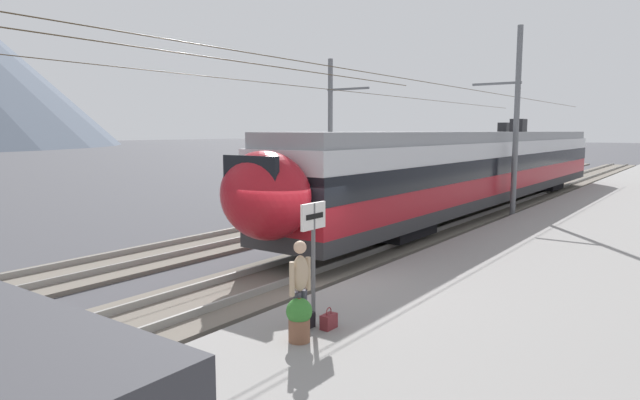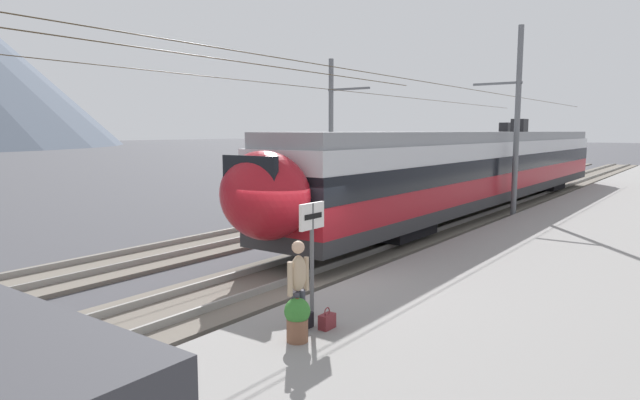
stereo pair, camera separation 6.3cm
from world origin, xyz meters
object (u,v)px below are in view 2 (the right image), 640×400
at_px(train_near_platform, 484,166).
at_px(handbag_near_sign, 305,320).
at_px(passenger_walking, 298,284).
at_px(catenary_mast_mid, 514,121).
at_px(potted_plant_platform_edge, 297,317).
at_px(catenary_mast_far_side, 334,130).
at_px(platform_sign, 312,233).
at_px(handbag_beside_passenger, 327,321).
at_px(train_far_track, 478,155).

relative_size(train_near_platform, handbag_near_sign, 79.61).
relative_size(passenger_walking, handbag_near_sign, 4.12).
distance_m(train_near_platform, catenary_mast_mid, 3.04).
distance_m(train_near_platform, passenger_walking, 18.99).
height_order(handbag_near_sign, potted_plant_platform_edge, potted_plant_platform_edge).
distance_m(catenary_mast_mid, catenary_mast_far_side, 8.55).
xyz_separation_m(catenary_mast_far_side, platform_sign, (-14.48, -9.66, -1.96)).
bearing_deg(potted_plant_platform_edge, handbag_beside_passenger, -3.95).
bearing_deg(train_far_track, platform_sign, -165.27).
bearing_deg(train_far_track, train_near_platform, -158.34).
relative_size(handbag_beside_passenger, handbag_near_sign, 0.96).
height_order(catenary_mast_far_side, platform_sign, catenary_mast_far_side).
bearing_deg(platform_sign, handbag_beside_passenger, -121.86).
distance_m(catenary_mast_far_side, handbag_near_sign, 18.41).
bearing_deg(catenary_mast_mid, train_far_track, 26.04).
bearing_deg(handbag_beside_passenger, catenary_mast_far_side, 34.69).
height_order(train_far_track, catenary_mast_far_side, catenary_mast_far_side).
relative_size(train_far_track, potted_plant_platform_edge, 46.49).
bearing_deg(potted_plant_platform_edge, passenger_walking, 31.75).
height_order(handbag_beside_passenger, handbag_near_sign, handbag_near_sign).
bearing_deg(platform_sign, train_near_platform, 9.81).
distance_m(train_far_track, platform_sign, 30.41).
height_order(handbag_beside_passenger, potted_plant_platform_edge, potted_plant_platform_edge).
xyz_separation_m(platform_sign, passenger_walking, (-1.04, -0.50, -0.66)).
height_order(train_far_track, potted_plant_platform_edge, train_far_track).
height_order(catenary_mast_far_side, passenger_walking, catenary_mast_far_side).
distance_m(train_far_track, passenger_walking, 31.55).
bearing_deg(potted_plant_platform_edge, catenary_mast_mid, 6.20).
relative_size(train_far_track, handbag_beside_passenger, 88.09).
xyz_separation_m(catenary_mast_far_side, potted_plant_platform_edge, (-15.66, -10.25, -3.14)).
height_order(train_near_platform, potted_plant_platform_edge, train_near_platform).
bearing_deg(catenary_mast_far_side, train_far_track, -7.35).
height_order(catenary_mast_mid, passenger_walking, catenary_mast_mid).
bearing_deg(train_far_track, potted_plant_platform_edge, -164.78).
height_order(train_far_track, handbag_beside_passenger, train_far_track).
bearing_deg(passenger_walking, handbag_near_sign, 25.05).
xyz_separation_m(train_far_track, potted_plant_platform_edge, (-30.59, -8.32, -1.45)).
height_order(platform_sign, passenger_walking, platform_sign).
bearing_deg(train_near_platform, catenary_mast_mid, -127.81).
distance_m(train_near_platform, train_far_track, 12.71).
relative_size(train_near_platform, train_far_track, 0.94).
bearing_deg(train_near_platform, handbag_beside_passenger, -168.42).
xyz_separation_m(catenary_mast_mid, handbag_beside_passenger, (-16.65, -1.95, -3.82)).
relative_size(passenger_walking, potted_plant_platform_edge, 2.26).
bearing_deg(platform_sign, train_far_track, 14.73).
xyz_separation_m(catenary_mast_far_side, passenger_walking, (-15.52, -10.16, -2.62)).
xyz_separation_m(train_far_track, catenary_mast_mid, (-13.16, -6.43, 2.09)).
bearing_deg(catenary_mast_mid, passenger_walking, -174.04).
xyz_separation_m(catenary_mast_mid, handbag_near_sign, (-16.87, -1.61, -3.81)).
relative_size(catenary_mast_mid, platform_sign, 19.10).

